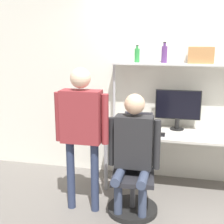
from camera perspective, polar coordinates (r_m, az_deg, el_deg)
name	(u,v)px	position (r m, az deg, el deg)	size (l,w,h in m)	color
ground_plane	(177,200)	(3.99, 11.76, -15.46)	(12.00, 12.00, 0.00)	slate
wall_back	(183,81)	(4.23, 12.87, 5.46)	(8.00, 0.06, 2.70)	silver
desk	(180,139)	(4.04, 12.34, -4.82)	(1.93, 0.64, 0.74)	beige
shelf_unit	(183,80)	(4.06, 12.88, 5.64)	(1.84, 0.26, 1.60)	silver
monitor	(178,107)	(4.11, 11.90, 0.93)	(0.58, 0.18, 0.52)	black
laptop	(137,127)	(3.95, 4.65, -2.80)	(0.36, 0.26, 0.25)	#333338
cell_phone	(162,135)	(3.90, 9.10, -4.09)	(0.07, 0.15, 0.01)	black
office_chair	(133,188)	(3.61, 3.79, -13.65)	(0.56, 0.56, 0.89)	black
person_seated	(133,146)	(3.36, 3.87, -6.14)	(0.57, 0.47, 1.34)	#38425B
person_standing	(81,122)	(3.36, -5.67, -1.84)	(0.60, 0.22, 1.61)	#2D3856
bottle_green	(137,55)	(4.08, 4.55, 10.35)	(0.07, 0.07, 0.22)	#2D8C3F
bottle_purple	(164,54)	(4.04, 9.49, 10.42)	(0.07, 0.07, 0.26)	#593372
storage_box	(201,55)	(4.04, 15.88, 9.97)	(0.31, 0.17, 0.20)	#B27A47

